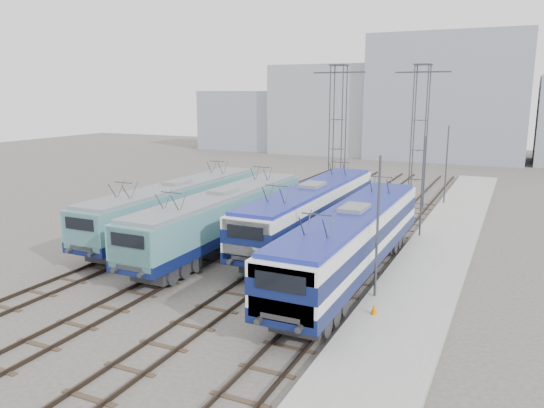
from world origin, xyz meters
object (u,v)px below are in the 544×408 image
(locomotive_center_left, at_px, (222,215))
(locomotive_far_right, at_px, (352,237))
(mast_mid, at_px, (422,189))
(mast_front, at_px, (377,231))
(mast_rear, at_px, (446,166))
(safety_cone, at_px, (374,309))
(catenary_tower_east, at_px, (419,131))
(locomotive_center_right, at_px, (311,208))
(locomotive_far_left, at_px, (176,205))
(catenary_tower_west, at_px, (338,130))

(locomotive_center_left, distance_m, locomotive_far_right, 9.21)
(mast_mid, bearing_deg, locomotive_far_right, -100.80)
(mast_front, bearing_deg, mast_rear, 90.00)
(safety_cone, bearing_deg, mast_mid, 92.05)
(catenary_tower_east, bearing_deg, locomotive_far_right, -89.27)
(locomotive_center_right, xyz_separation_m, mast_rear, (6.35, 15.99, 1.13))
(locomotive_far_left, relative_size, mast_front, 2.57)
(safety_cone, bearing_deg, locomotive_far_right, 118.11)
(safety_cone, bearing_deg, locomotive_center_left, 150.73)
(locomotive_far_left, xyz_separation_m, catenary_tower_west, (6.75, 14.28, 4.40))
(mast_mid, xyz_separation_m, safety_cone, (0.51, -14.11, -2.95))
(locomotive_far_right, bearing_deg, catenary_tower_east, 90.73)
(catenary_tower_east, relative_size, safety_cone, 23.84)
(locomotive_center_left, distance_m, locomotive_center_right, 5.86)
(locomotive_center_right, relative_size, mast_rear, 2.65)
(mast_mid, relative_size, safety_cone, 13.91)
(catenary_tower_west, bearing_deg, locomotive_center_left, -98.13)
(mast_rear, bearing_deg, locomotive_far_left, -130.02)
(catenary_tower_east, height_order, mast_front, catenary_tower_east)
(catenary_tower_west, distance_m, catenary_tower_east, 6.80)
(locomotive_center_right, height_order, mast_rear, mast_rear)
(locomotive_center_left, bearing_deg, locomotive_far_right, -12.25)
(mast_mid, bearing_deg, mast_rear, 90.00)
(catenary_tower_east, distance_m, mast_front, 22.32)
(mast_mid, bearing_deg, locomotive_center_right, -147.87)
(mast_front, distance_m, mast_mid, 12.00)
(locomotive_center_right, height_order, mast_front, mast_front)
(locomotive_far_left, relative_size, mast_rear, 2.57)
(locomotive_far_right, xyz_separation_m, safety_cone, (2.36, -4.41, -1.83))
(locomotive_center_right, bearing_deg, mast_rear, 68.34)
(locomotive_center_left, relative_size, mast_mid, 2.57)
(mast_front, bearing_deg, locomotive_far_left, 159.57)
(locomotive_far_right, xyz_separation_m, mast_rear, (1.85, 21.70, 1.12))
(locomotive_far_left, height_order, catenary_tower_east, catenary_tower_east)
(locomotive_center_right, xyz_separation_m, catenary_tower_east, (4.25, 13.99, 4.28))
(locomotive_center_right, relative_size, locomotive_far_right, 0.99)
(safety_cone, bearing_deg, locomotive_far_left, 153.73)
(locomotive_far_left, xyz_separation_m, mast_rear, (15.35, 18.28, 1.26))
(locomotive_center_right, distance_m, catenary_tower_west, 12.93)
(locomotive_center_left, height_order, mast_mid, mast_mid)
(locomotive_center_left, height_order, catenary_tower_west, catenary_tower_west)
(locomotive_far_right, relative_size, safety_cone, 37.12)
(locomotive_far_right, distance_m, mast_mid, 9.94)
(locomotive_far_left, xyz_separation_m, locomotive_center_right, (9.00, 2.30, 0.13))
(mast_front, distance_m, mast_rear, 24.00)
(locomotive_far_right, bearing_deg, locomotive_far_left, 165.80)
(locomotive_center_left, distance_m, mast_mid, 13.39)
(locomotive_far_left, bearing_deg, locomotive_center_right, 14.31)
(locomotive_center_left, bearing_deg, catenary_tower_west, 81.87)
(locomotive_center_left, bearing_deg, mast_mid, 35.52)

